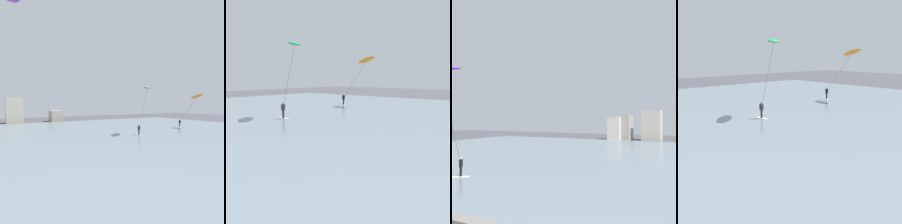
% 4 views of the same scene
% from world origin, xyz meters
% --- Properties ---
extents(kitesurfer_green, '(4.01, 3.65, 7.95)m').
position_xyz_m(kitesurfer_green, '(11.41, 27.74, 7.19)').
color(kitesurfer_green, silver).
rests_on(kitesurfer_green, water_bay).
extents(kitesurfer_orange, '(3.16, 5.25, 7.09)m').
position_xyz_m(kitesurfer_orange, '(25.44, 28.87, 6.01)').
color(kitesurfer_orange, silver).
rests_on(kitesurfer_orange, water_bay).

